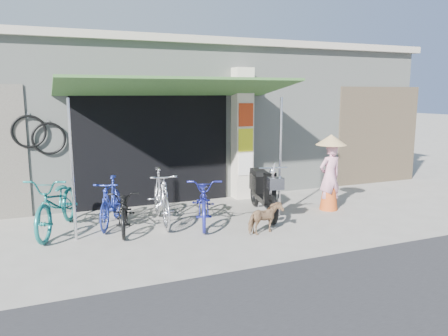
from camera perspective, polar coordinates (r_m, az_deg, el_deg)
name	(u,v)px	position (r m, az deg, el deg)	size (l,w,h in m)	color
ground	(256,231)	(7.89, 4.18, -8.22)	(80.00, 80.00, 0.00)	gray
bicycle_shop	(174,115)	(12.28, -6.57, 6.89)	(12.30, 5.30, 3.66)	#9BA098
shop_pillar	(242,134)	(10.12, 2.34, 4.45)	(0.42, 0.44, 3.00)	beige
awning	(178,89)	(8.69, -5.98, 10.24)	(4.60, 1.88, 2.72)	#325C29
neighbour_right	(378,135)	(12.57, 19.50, 4.02)	(2.60, 0.06, 2.60)	brown
bike_teal	(58,203)	(8.24, -20.91, -4.34)	(0.69, 1.97, 1.03)	#19716E
bike_blue	(111,202)	(8.34, -14.59, -4.30)	(0.42, 1.50, 0.90)	#22329C
bike_black	(125,209)	(7.98, -12.84, -5.29)	(0.52, 1.50, 0.79)	black
bike_silver	(161,197)	(8.29, -8.21, -3.71)	(0.49, 1.72, 1.03)	silver
bike_navy	(204,200)	(8.20, -2.59, -4.15)	(0.61, 1.76, 0.93)	navy
street_dog	(265,218)	(7.70, 5.41, -6.57)	(0.30, 0.65, 0.55)	tan
moped	(263,190)	(8.86, 5.07, -2.91)	(0.69, 1.90, 1.09)	black
nun	(330,172)	(9.38, 13.67, -0.54)	(0.64, 0.64, 1.60)	pink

